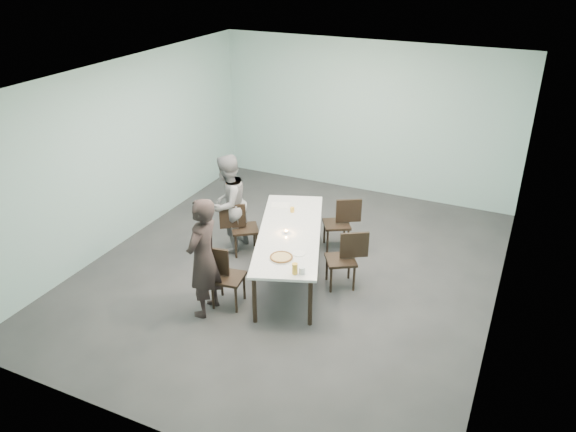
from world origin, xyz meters
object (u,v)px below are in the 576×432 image
at_px(chair_far_left, 240,225).
at_px(diner_near, 203,258).
at_px(diner_far, 227,204).
at_px(beer_glass, 295,269).
at_px(tealight, 286,232).
at_px(water_tumbler, 302,270).
at_px(chair_near_left, 222,272).
at_px(chair_far_right, 342,220).
at_px(pizza, 281,257).
at_px(amber_tumbler, 292,210).
at_px(chair_near_right, 346,256).
at_px(side_plate, 299,254).
at_px(table, 290,235).

relative_size(chair_far_left, diner_near, 0.51).
xyz_separation_m(diner_far, beer_glass, (1.80, -1.37, 0.01)).
height_order(beer_glass, tealight, beer_glass).
xyz_separation_m(diner_near, water_tumbler, (1.28, 0.35, -0.06)).
bearing_deg(water_tumbler, chair_near_left, -176.12).
relative_size(chair_far_right, pizza, 2.56).
xyz_separation_m(chair_far_left, diner_near, (0.37, -1.63, 0.35)).
bearing_deg(chair_far_right, chair_near_left, 36.82).
bearing_deg(chair_near_left, chair_far_left, 100.11).
bearing_deg(amber_tumbler, beer_glass, -64.57).
height_order(chair_near_right, tealight, chair_near_right).
bearing_deg(chair_far_left, amber_tumbler, -11.49).
bearing_deg(amber_tumbler, side_plate, -61.66).
relative_size(side_plate, beer_glass, 1.20).
bearing_deg(amber_tumbler, chair_near_left, -99.94).
distance_m(chair_near_left, tealight, 1.15).
bearing_deg(tealight, chair_far_left, 160.06).
xyz_separation_m(table, chair_near_left, (-0.54, -1.06, -0.19)).
height_order(diner_near, tealight, diner_near).
height_order(diner_near, side_plate, diner_near).
bearing_deg(chair_far_right, tealight, 40.37).
relative_size(side_plate, tealight, 3.21).
xyz_separation_m(diner_near, beer_glass, (1.20, 0.30, -0.03)).
xyz_separation_m(table, chair_near_right, (0.87, 0.10, -0.19)).
distance_m(chair_far_left, tealight, 1.09).
xyz_separation_m(chair_far_left, chair_far_right, (1.43, 0.86, 0.00)).
xyz_separation_m(chair_near_left, chair_far_right, (0.95, 2.22, 0.00)).
xyz_separation_m(beer_glass, water_tumbler, (0.08, 0.05, -0.03)).
bearing_deg(table, diner_near, -115.97).
xyz_separation_m(pizza, water_tumbler, (0.40, -0.23, 0.03)).
bearing_deg(water_tumbler, diner_far, 145.02).
relative_size(chair_far_left, chair_near_right, 1.00).
bearing_deg(diner_far, table, 79.39).
bearing_deg(amber_tumbler, tealight, -72.72).
bearing_deg(tealight, pizza, -70.21).
bearing_deg(table, pizza, -73.58).
distance_m(table, chair_far_left, 1.08).
bearing_deg(chair_near_right, tealight, -20.87).
distance_m(chair_far_right, water_tumbler, 2.17).
distance_m(diner_far, tealight, 1.30).
bearing_deg(water_tumbler, tealight, 125.49).
height_order(diner_far, tealight, diner_far).
distance_m(pizza, beer_glass, 0.43).
bearing_deg(side_plate, diner_near, -142.66).
relative_size(chair_far_right, diner_near, 0.51).
xyz_separation_m(side_plate, amber_tumbler, (-0.63, 1.17, 0.04)).
bearing_deg(chair_far_right, table, 40.30).
height_order(chair_far_left, pizza, chair_far_left).
bearing_deg(amber_tumbler, diner_far, -163.75).
bearing_deg(diner_near, tealight, 152.89).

